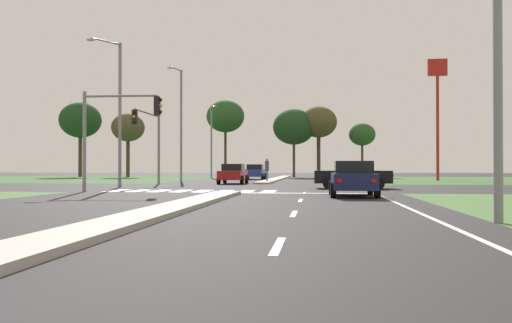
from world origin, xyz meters
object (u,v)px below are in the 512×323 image
Objects in this scene: car_navy_second at (353,178)px; street_lamp_third at (180,119)px; car_red_near at (233,174)px; traffic_signal_near_left at (114,123)px; street_lamp_fourth at (212,138)px; street_lamp_second at (117,106)px; treeline_third at (225,117)px; car_blue_fourth at (255,172)px; treeline_fifth at (319,122)px; treeline_near at (80,120)px; car_black_third at (353,175)px; treeline_sixth at (362,135)px; traffic_signal_far_left at (150,132)px; treeline_second at (128,128)px; pedestrian_at_median at (267,167)px; treeline_fourth at (294,127)px; fastfood_pole_sign at (437,92)px.

street_lamp_third is (-13.76, 24.58, 4.85)m from car_navy_second.
car_red_near is 15.50m from traffic_signal_near_left.
traffic_signal_near_left is 0.61× the size of street_lamp_fourth.
treeline_third is (0.90, 35.33, 2.60)m from street_lamp_second.
street_lamp_second is 0.89× the size of street_lamp_third.
treeline_third reaches higher than car_blue_fourth.
street_lamp_fourth is at bearing 109.29° from car_navy_second.
treeline_near is at bearing -179.74° from treeline_fifth.
car_black_third is 0.66× the size of treeline_sixth.
car_blue_fourth is (0.02, 14.94, 0.03)m from car_red_near.
treeline_fifth is at bearing -114.98° from car_blue_fourth.
car_red_near is 0.95× the size of car_navy_second.
street_lamp_second is 42.17m from treeline_near.
traffic_signal_far_left reaches higher than car_navy_second.
treeline_sixth is at bearing -112.67° from car_red_near.
car_red_near is at bearing -102.78° from treeline_fifth.
street_lamp_fourth is 14.74m from treeline_fifth.
treeline_second reaches higher than traffic_signal_near_left.
pedestrian_at_median is at bearing -100.07° from treeline_fifth.
treeline_third reaches higher than treeline_second.
treeline_near is (-21.23, 43.67, 4.05)m from traffic_signal_near_left.
car_navy_second is 12.35m from traffic_signal_near_left.
traffic_signal_far_left is at bearing 73.96° from car_blue_fourth.
pedestrian_at_median is at bearing 57.79° from street_lamp_second.
street_lamp_fourth is 0.84× the size of treeline_near.
traffic_signal_near_left is at bearing -110.00° from treeline_sixth.
car_blue_fourth is 18.95m from treeline_sixth.
treeline_third reaches higher than treeline_sixth.
treeline_third reaches higher than treeline_fourth.
treeline_second is at bearing 174.19° from treeline_third.
traffic_signal_far_left is at bearing -105.16° from treeline_fourth.
treeline_fourth is at bearing -179.48° from treeline_sixth.
treeline_third is (-1.23, 41.48, 4.16)m from traffic_signal_near_left.
traffic_signal_near_left is (1.54, -10.98, -0.22)m from traffic_signal_far_left.
treeline_sixth is (8.60, 0.08, -1.05)m from treeline_fourth.
treeline_third is (-7.26, 22.38, 6.37)m from pedestrian_at_median.
car_red_near is 0.50× the size of treeline_fourth.
fastfood_pole_sign is at bearing -49.06° from treeline_fourth.
street_lamp_third is at bearing -59.79° from treeline_second.
treeline_near is at bearing 90.87° from pedestrian_at_median.
car_black_third is 0.44× the size of street_lamp_third.
pedestrian_at_median is at bearing -42.04° from treeline_near.
street_lamp_third is 1.48× the size of treeline_sixth.
street_lamp_fourth is (-0.40, 25.13, 1.00)m from traffic_signal_far_left.
pedestrian_at_median is at bearing -49.35° from treeline_second.
treeline_fifth reaches higher than car_black_third.
traffic_signal_far_left reaches higher than car_red_near.
fastfood_pole_sign reaches higher than car_navy_second.
treeline_sixth is (12.03, 13.90, 4.58)m from car_blue_fourth.
treeline_sixth reaches higher than traffic_signal_far_left.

